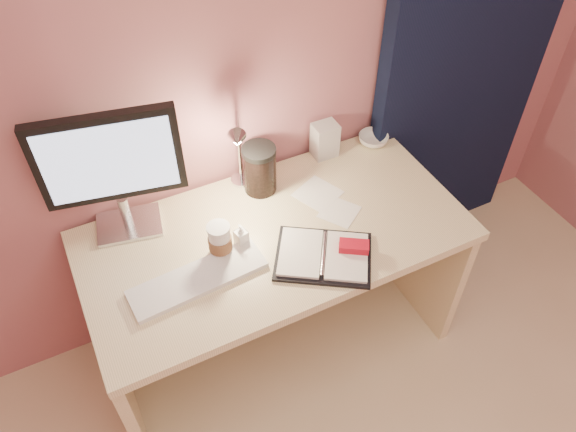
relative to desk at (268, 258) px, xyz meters
name	(u,v)px	position (x,y,z in m)	size (l,w,h in m)	color
room	(455,34)	(0.95, 0.24, 0.63)	(3.50, 3.50, 3.50)	#C6B28E
desk	(268,258)	(0.00, 0.00, 0.00)	(1.40, 0.70, 0.73)	beige
monitor	(112,165)	(-0.46, 0.19, 0.53)	(0.47, 0.21, 0.50)	silver
keyboard	(198,279)	(-0.33, -0.16, 0.24)	(0.47, 0.14, 0.02)	silver
planner	(326,255)	(0.11, -0.26, 0.24)	(0.41, 0.39, 0.05)	black
paper_a	(339,212)	(0.26, -0.09, 0.23)	(0.13, 0.13, 0.00)	silver
paper_c	(318,194)	(0.24, 0.04, 0.23)	(0.15, 0.15, 0.00)	silver
coffee_cup	(220,241)	(-0.21, -0.08, 0.29)	(0.08, 0.08, 0.13)	silver
bowl	(373,139)	(0.60, 0.21, 0.25)	(0.13, 0.13, 0.04)	silver
lotion_bottle	(241,235)	(-0.13, -0.07, 0.27)	(0.04, 0.04, 0.09)	silver
dark_jar	(260,171)	(0.05, 0.16, 0.31)	(0.13, 0.13, 0.18)	black
product_box	(325,140)	(0.38, 0.24, 0.30)	(0.10, 0.08, 0.15)	#BBBBB6
desk_lamp	(255,147)	(0.03, 0.15, 0.45)	(0.14, 0.22, 0.36)	silver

